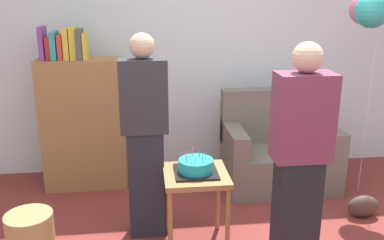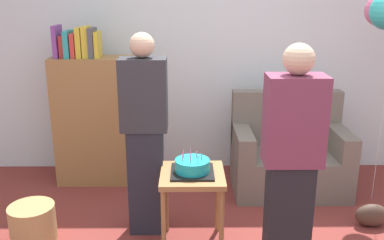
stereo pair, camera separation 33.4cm
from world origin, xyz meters
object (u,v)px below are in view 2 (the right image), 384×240
at_px(bookshelf, 95,117).
at_px(birthday_cake, 192,167).
at_px(person_holding_cake, 291,170).
at_px(person_blowing_candles, 145,135).
at_px(wicker_basket, 33,223).
at_px(side_table, 192,184).
at_px(couch, 288,156).
at_px(handbag, 372,215).

height_order(bookshelf, birthday_cake, bookshelf).
distance_m(bookshelf, person_holding_cake, 2.32).
relative_size(bookshelf, person_blowing_candles, 0.99).
bearing_deg(person_blowing_candles, bookshelf, 142.81).
xyz_separation_m(person_holding_cake, wicker_basket, (-1.89, 0.54, -0.68)).
height_order(side_table, wicker_basket, side_table).
height_order(couch, person_blowing_candles, person_blowing_candles).
height_order(couch, wicker_basket, couch).
distance_m(person_holding_cake, wicker_basket, 2.08).
height_order(side_table, birthday_cake, birthday_cake).
bearing_deg(bookshelf, couch, -6.07).
distance_m(person_blowing_candles, handbag, 2.03).
xyz_separation_m(person_blowing_candles, person_holding_cake, (0.99, -0.69, 0.00)).
height_order(person_blowing_candles, handbag, person_blowing_candles).
xyz_separation_m(side_table, handbag, (1.52, 0.26, -0.42)).
relative_size(person_blowing_candles, handbag, 5.82).
height_order(person_holding_cake, wicker_basket, person_holding_cake).
bearing_deg(person_holding_cake, handbag, -148.55).
relative_size(couch, person_holding_cake, 0.67).
distance_m(side_table, handbag, 1.60).
xyz_separation_m(bookshelf, side_table, (0.98, -1.22, -0.18)).
xyz_separation_m(bookshelf, birthday_cake, (0.98, -1.22, -0.03)).
height_order(person_blowing_candles, person_holding_cake, same).
bearing_deg(side_table, couch, 46.30).
xyz_separation_m(couch, person_blowing_candles, (-1.34, -0.78, 0.49)).
bearing_deg(person_blowing_candles, couch, 51.71).
xyz_separation_m(couch, handbag, (0.55, -0.75, -0.24)).
distance_m(couch, birthday_cake, 1.44).
xyz_separation_m(couch, wicker_basket, (-2.24, -0.94, -0.19)).
bearing_deg(person_blowing_candles, wicker_basket, -148.70).
bearing_deg(wicker_basket, birthday_cake, -3.32).
bearing_deg(couch, side_table, -133.70).
xyz_separation_m(birthday_cake, wicker_basket, (-1.27, 0.07, -0.51)).
height_order(birthday_cake, person_holding_cake, person_holding_cake).
relative_size(bookshelf, person_holding_cake, 0.99).
bearing_deg(couch, handbag, -53.79).
xyz_separation_m(wicker_basket, handbag, (2.79, 0.19, -0.05)).
bearing_deg(side_table, handbag, 9.72).
relative_size(person_blowing_candles, wicker_basket, 4.53).
xyz_separation_m(side_table, wicker_basket, (-1.27, 0.07, -0.37)).
distance_m(couch, bookshelf, 1.99).
relative_size(birthday_cake, handbag, 1.14).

